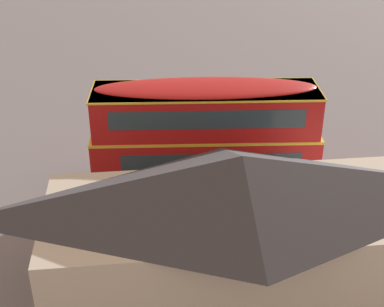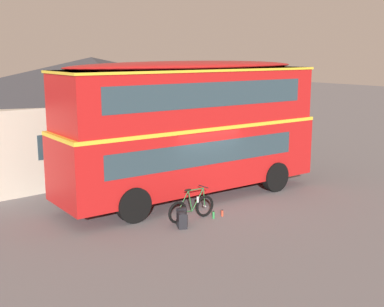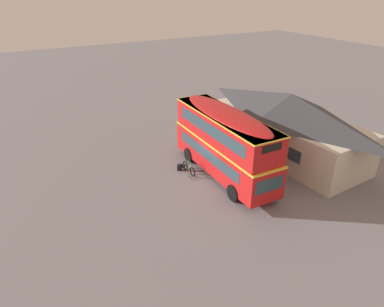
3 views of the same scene
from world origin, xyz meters
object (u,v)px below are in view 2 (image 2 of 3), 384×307
(water_bottle_green_metal, at_px, (214,215))
(water_bottle_red_squeeze, at_px, (222,213))
(double_decker_bus, at_px, (191,124))
(backpack_on_ground, at_px, (182,219))
(touring_bicycle, at_px, (190,209))

(water_bottle_green_metal, bearing_deg, water_bottle_red_squeeze, -0.38)
(double_decker_bus, height_order, water_bottle_red_squeeze, double_decker_bus)
(water_bottle_red_squeeze, bearing_deg, water_bottle_green_metal, 179.62)
(backpack_on_ground, bearing_deg, touring_bicycle, 33.22)
(backpack_on_ground, height_order, water_bottle_red_squeeze, backpack_on_ground)
(double_decker_bus, relative_size, water_bottle_green_metal, 39.51)
(water_bottle_red_squeeze, bearing_deg, double_decker_bus, 77.70)
(double_decker_bus, height_order, touring_bicycle, double_decker_bus)
(double_decker_bus, relative_size, water_bottle_red_squeeze, 44.44)
(touring_bicycle, relative_size, backpack_on_ground, 3.41)
(double_decker_bus, bearing_deg, backpack_on_ground, -131.63)
(backpack_on_ground, xyz_separation_m, water_bottle_green_metal, (1.28, 0.11, -0.15))
(touring_bicycle, height_order, water_bottle_green_metal, touring_bicycle)
(backpack_on_ground, relative_size, water_bottle_red_squeeze, 2.32)
(touring_bicycle, bearing_deg, double_decker_bus, 52.57)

